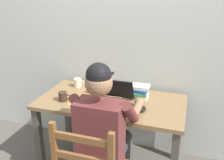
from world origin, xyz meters
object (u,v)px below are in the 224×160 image
object	(u,v)px
seated_person	(105,129)
book_stack_side	(97,90)
laptop	(112,100)
book_stack_main	(139,92)
coffee_mug_dark	(63,96)
coffee_mug_white	(78,83)
computer_mouse	(142,109)
desk	(111,110)
landscape_photo_print	(75,104)

from	to	relation	value
seated_person	book_stack_side	size ratio (longest dim) A/B	7.16
laptop	book_stack_main	world-z (taller)	laptop
laptop	coffee_mug_dark	distance (m)	0.46
book_stack_main	coffee_mug_dark	bearing A→B (deg)	-155.53
laptop	coffee_mug_dark	xyz separation A→B (m)	(-0.45, -0.06, -0.01)
seated_person	coffee_mug_dark	bearing A→B (deg)	151.20
laptop	coffee_mug_white	size ratio (longest dim) A/B	2.79
seated_person	computer_mouse	world-z (taller)	seated_person
coffee_mug_white	coffee_mug_dark	size ratio (longest dim) A/B	1.05
laptop	coffee_mug_dark	size ratio (longest dim) A/B	2.93
desk	seated_person	distance (m)	0.43
coffee_mug_dark	landscape_photo_print	distance (m)	0.15
book_stack_main	book_stack_side	xyz separation A→B (m)	(-0.41, -0.01, -0.03)
seated_person	computer_mouse	distance (m)	0.39
coffee_mug_dark	book_stack_side	distance (m)	0.36
laptop	seated_person	bearing A→B (deg)	-82.44
laptop	book_stack_side	xyz separation A→B (m)	(-0.23, 0.22, -0.03)
coffee_mug_dark	computer_mouse	bearing A→B (deg)	2.44
desk	book_stack_main	xyz separation A→B (m)	(0.22, 0.14, 0.16)
coffee_mug_dark	coffee_mug_white	bearing A→B (deg)	92.71
desk	coffee_mug_dark	xyz separation A→B (m)	(-0.41, -0.15, 0.14)
desk	computer_mouse	distance (m)	0.35
computer_mouse	coffee_mug_white	xyz separation A→B (m)	(-0.74, 0.32, 0.03)
seated_person	landscape_photo_print	world-z (taller)	seated_person
desk	seated_person	world-z (taller)	seated_person
computer_mouse	laptop	bearing A→B (deg)	173.93
computer_mouse	landscape_photo_print	distance (m)	0.59
desk	book_stack_side	distance (m)	0.26
computer_mouse	coffee_mug_dark	size ratio (longest dim) A/B	0.88
desk	coffee_mug_white	world-z (taller)	coffee_mug_white
book_stack_side	landscape_photo_print	size ratio (longest dim) A/B	1.32
desk	book_stack_main	bearing A→B (deg)	32.79
desk	seated_person	size ratio (longest dim) A/B	1.08
landscape_photo_print	computer_mouse	bearing A→B (deg)	22.67
computer_mouse	coffee_mug_dark	world-z (taller)	coffee_mug_dark
coffee_mug_dark	landscape_photo_print	bearing A→B (deg)	-13.25
desk	laptop	distance (m)	0.18
seated_person	coffee_mug_white	distance (m)	0.81
seated_person	coffee_mug_dark	world-z (taller)	seated_person
desk	seated_person	xyz separation A→B (m)	(0.08, -0.42, 0.06)
seated_person	coffee_mug_white	bearing A→B (deg)	129.23
seated_person	laptop	bearing A→B (deg)	97.56
computer_mouse	landscape_photo_print	world-z (taller)	computer_mouse
seated_person	computer_mouse	xyz separation A→B (m)	(0.23, 0.30, 0.06)
laptop	coffee_mug_dark	world-z (taller)	laptop
seated_person	computer_mouse	size ratio (longest dim) A/B	12.32
coffee_mug_white	book_stack_main	xyz separation A→B (m)	(0.65, -0.07, 0.01)
book_stack_side	landscape_photo_print	xyz separation A→B (m)	(-0.09, -0.31, -0.02)
laptop	computer_mouse	world-z (taller)	laptop
seated_person	coffee_mug_white	xyz separation A→B (m)	(-0.51, 0.63, 0.09)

